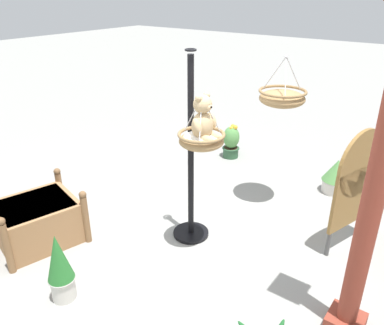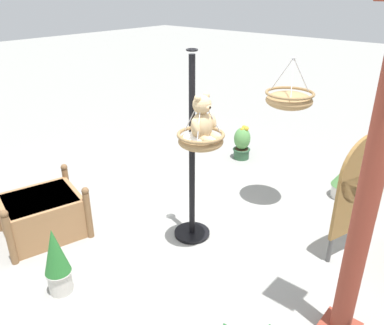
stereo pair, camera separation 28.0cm
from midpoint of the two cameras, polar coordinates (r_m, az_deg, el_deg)
name	(u,v)px [view 2 (the right image)]	position (r m, az deg, el deg)	size (l,w,h in m)	color
ground_plane	(187,240)	(4.80, 0.96, -11.46)	(40.00, 40.00, 0.00)	gray
display_pole_central	(192,186)	(4.55, 1.77, -3.56)	(0.44, 0.44, 2.25)	black
hanging_basket_with_teddy	(201,140)	(4.01, 3.31, 3.36)	(0.50, 0.50, 0.55)	#A37F51
teddy_bear	(203,121)	(3.92, 3.66, 6.15)	(0.34, 0.29, 0.49)	tan
hanging_basket_left_high	(289,99)	(5.08, 15.74, 8.98)	(0.61, 0.61, 0.64)	#A37F51
greenhouse_pillar_left	(367,201)	(3.21, 26.78, -5.20)	(0.33, 0.33, 2.85)	brown
wooden_planter_box	(42,214)	(5.06, -19.79, -7.23)	(1.14, 1.07, 0.69)	#9E7047
potted_plant_fern_front	(56,261)	(4.07, -17.53, -13.74)	(0.27, 0.27, 0.74)	beige
potted_plant_tall_leafy	(242,143)	(6.91, 8.56, 2.83)	(0.31, 0.31, 0.62)	#2D5638
potted_plant_small_succulent	(346,181)	(6.06, 23.08, -2.52)	(0.40, 0.40, 0.52)	beige
display_sign_board	(362,187)	(4.62, 25.43, -3.29)	(0.77, 0.28, 1.47)	olive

